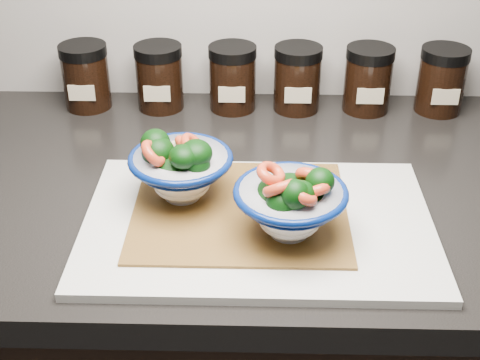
{
  "coord_description": "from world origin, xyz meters",
  "views": [
    {
      "loc": [
        -0.03,
        0.62,
        1.41
      ],
      "look_at": [
        -0.05,
        1.35,
        0.96
      ],
      "focal_mm": 50.0,
      "sensor_mm": 36.0,
      "label": 1
    }
  ],
  "objects_px": {
    "bowl_right": "(291,204)",
    "spice_jar_f": "(442,80)",
    "bowl_left": "(180,168)",
    "cutting_board": "(258,224)",
    "spice_jar_e": "(368,79)",
    "spice_jar_a": "(86,76)",
    "spice_jar_c": "(233,78)",
    "spice_jar_d": "(297,78)",
    "spice_jar_b": "(159,77)"
  },
  "relations": [
    {
      "from": "spice_jar_b",
      "to": "spice_jar_e",
      "type": "xyz_separation_m",
      "value": [
        0.36,
        0.0,
        0.0
      ]
    },
    {
      "from": "spice_jar_d",
      "to": "spice_jar_e",
      "type": "distance_m",
      "value": 0.12
    },
    {
      "from": "cutting_board",
      "to": "bowl_left",
      "type": "distance_m",
      "value": 0.13
    },
    {
      "from": "cutting_board",
      "to": "spice_jar_a",
      "type": "height_order",
      "value": "spice_jar_a"
    },
    {
      "from": "spice_jar_a",
      "to": "spice_jar_b",
      "type": "xyz_separation_m",
      "value": [
        0.13,
        0.0,
        0.0
      ]
    },
    {
      "from": "spice_jar_e",
      "to": "bowl_right",
      "type": "bearing_deg",
      "value": -110.44
    },
    {
      "from": "bowl_left",
      "to": "bowl_right",
      "type": "height_order",
      "value": "same"
    },
    {
      "from": "bowl_left",
      "to": "spice_jar_c",
      "type": "distance_m",
      "value": 0.32
    },
    {
      "from": "cutting_board",
      "to": "bowl_left",
      "type": "relative_size",
      "value": 3.24
    },
    {
      "from": "bowl_left",
      "to": "spice_jar_f",
      "type": "distance_m",
      "value": 0.52
    },
    {
      "from": "spice_jar_a",
      "to": "spice_jar_e",
      "type": "bearing_deg",
      "value": 0.0
    },
    {
      "from": "spice_jar_b",
      "to": "spice_jar_c",
      "type": "xyz_separation_m",
      "value": [
        0.13,
        0.0,
        0.0
      ]
    },
    {
      "from": "spice_jar_c",
      "to": "bowl_right",
      "type": "bearing_deg",
      "value": -77.83
    },
    {
      "from": "spice_jar_c",
      "to": "spice_jar_f",
      "type": "distance_m",
      "value": 0.36
    },
    {
      "from": "cutting_board",
      "to": "spice_jar_e",
      "type": "bearing_deg",
      "value": 62.63
    },
    {
      "from": "cutting_board",
      "to": "spice_jar_b",
      "type": "relative_size",
      "value": 3.98
    },
    {
      "from": "spice_jar_d",
      "to": "spice_jar_a",
      "type": "bearing_deg",
      "value": 180.0
    },
    {
      "from": "cutting_board",
      "to": "spice_jar_f",
      "type": "bearing_deg",
      "value": 49.12
    },
    {
      "from": "bowl_left",
      "to": "bowl_right",
      "type": "distance_m",
      "value": 0.16
    },
    {
      "from": "spice_jar_b",
      "to": "spice_jar_d",
      "type": "xyz_separation_m",
      "value": [
        0.24,
        0.0,
        0.0
      ]
    },
    {
      "from": "spice_jar_a",
      "to": "spice_jar_f",
      "type": "xyz_separation_m",
      "value": [
        0.61,
        0.0,
        0.0
      ]
    },
    {
      "from": "spice_jar_a",
      "to": "spice_jar_c",
      "type": "xyz_separation_m",
      "value": [
        0.25,
        0.0,
        0.0
      ]
    },
    {
      "from": "bowl_left",
      "to": "bowl_right",
      "type": "xyz_separation_m",
      "value": [
        0.14,
        -0.08,
        -0.0
      ]
    },
    {
      "from": "bowl_right",
      "to": "spice_jar_f",
      "type": "bearing_deg",
      "value": 55.38
    },
    {
      "from": "spice_jar_e",
      "to": "spice_jar_c",
      "type": "bearing_deg",
      "value": 180.0
    },
    {
      "from": "bowl_left",
      "to": "spice_jar_d",
      "type": "bearing_deg",
      "value": 61.68
    },
    {
      "from": "spice_jar_f",
      "to": "spice_jar_c",
      "type": "bearing_deg",
      "value": 180.0
    },
    {
      "from": "spice_jar_f",
      "to": "bowl_right",
      "type": "bearing_deg",
      "value": -124.62
    },
    {
      "from": "spice_jar_d",
      "to": "spice_jar_e",
      "type": "relative_size",
      "value": 1.0
    },
    {
      "from": "bowl_left",
      "to": "cutting_board",
      "type": "bearing_deg",
      "value": -24.3
    },
    {
      "from": "cutting_board",
      "to": "spice_jar_f",
      "type": "distance_m",
      "value": 0.48
    },
    {
      "from": "spice_jar_c",
      "to": "spice_jar_d",
      "type": "height_order",
      "value": "same"
    },
    {
      "from": "bowl_right",
      "to": "cutting_board",
      "type": "bearing_deg",
      "value": 138.97
    },
    {
      "from": "bowl_left",
      "to": "spice_jar_a",
      "type": "distance_m",
      "value": 0.37
    },
    {
      "from": "spice_jar_d",
      "to": "bowl_left",
      "type": "bearing_deg",
      "value": -118.32
    },
    {
      "from": "bowl_left",
      "to": "spice_jar_b",
      "type": "height_order",
      "value": "bowl_left"
    },
    {
      "from": "bowl_left",
      "to": "spice_jar_c",
      "type": "relative_size",
      "value": 1.23
    },
    {
      "from": "cutting_board",
      "to": "spice_jar_c",
      "type": "xyz_separation_m",
      "value": [
        -0.05,
        0.36,
        0.05
      ]
    },
    {
      "from": "spice_jar_c",
      "to": "spice_jar_e",
      "type": "xyz_separation_m",
      "value": [
        0.23,
        0.0,
        0.0
      ]
    },
    {
      "from": "bowl_right",
      "to": "spice_jar_b",
      "type": "bearing_deg",
      "value": 118.17
    },
    {
      "from": "spice_jar_b",
      "to": "spice_jar_e",
      "type": "relative_size",
      "value": 1.0
    },
    {
      "from": "spice_jar_b",
      "to": "spice_jar_c",
      "type": "relative_size",
      "value": 1.0
    },
    {
      "from": "bowl_left",
      "to": "spice_jar_e",
      "type": "xyz_separation_m",
      "value": [
        0.29,
        0.31,
        -0.0
      ]
    },
    {
      "from": "spice_jar_a",
      "to": "spice_jar_c",
      "type": "relative_size",
      "value": 1.0
    },
    {
      "from": "spice_jar_d",
      "to": "spice_jar_e",
      "type": "xyz_separation_m",
      "value": [
        0.12,
        0.0,
        0.0
      ]
    },
    {
      "from": "bowl_right",
      "to": "spice_jar_a",
      "type": "distance_m",
      "value": 0.52
    },
    {
      "from": "spice_jar_b",
      "to": "spice_jar_a",
      "type": "bearing_deg",
      "value": 180.0
    },
    {
      "from": "spice_jar_d",
      "to": "spice_jar_c",
      "type": "bearing_deg",
      "value": 180.0
    },
    {
      "from": "bowl_left",
      "to": "spice_jar_d",
      "type": "height_order",
      "value": "bowl_left"
    },
    {
      "from": "bowl_left",
      "to": "spice_jar_e",
      "type": "relative_size",
      "value": 1.23
    }
  ]
}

